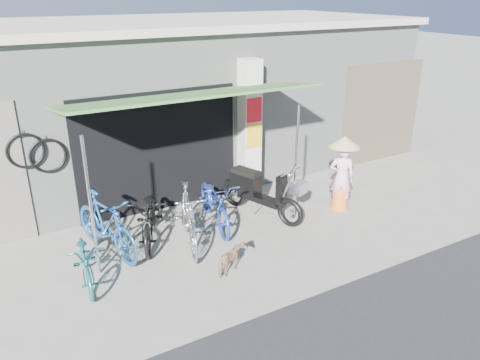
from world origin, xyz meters
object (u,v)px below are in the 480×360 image
bike_navy (215,202)px  street_dog (232,260)px  bike_blue (106,224)px  bike_black (150,216)px  bike_silver (188,217)px  moped (259,191)px  bike_teal (86,260)px  nun (342,173)px

bike_navy → street_dog: 1.75m
bike_blue → bike_black: bearing=-11.5°
bike_silver → bike_blue: bearing=177.5°
bike_navy → moped: bearing=8.1°
bike_blue → moped: moped is taller
bike_blue → street_dog: size_ratio=3.21×
bike_black → bike_navy: size_ratio=0.98×
bike_teal → bike_silver: bearing=14.5°
nun → bike_navy: bearing=26.1°
bike_silver → street_dog: 1.24m
bike_black → bike_silver: bearing=-20.6°
bike_navy → street_dog: size_ratio=3.24×
bike_black → nun: 4.02m
bike_blue → bike_silver: bearing=-34.5°
bike_navy → street_dog: bike_navy is taller
moped → nun: 1.78m
bike_teal → bike_silver: size_ratio=0.81×
bike_blue → bike_silver: (1.35, -0.45, 0.00)m
street_dog → nun: 3.39m
bike_teal → street_dog: size_ratio=2.60×
street_dog → moped: 2.22m
bike_navy → moped: (0.98, -0.04, 0.03)m
nun → bike_black: bearing=29.7°
bike_teal → moped: size_ratio=0.77×
bike_black → moped: moped is taller
bike_black → nun: nun is taller
bike_silver → nun: (3.42, -0.13, 0.24)m
bike_blue → street_dog: 2.30m
bike_teal → moped: 3.69m
moped → nun: (1.67, -0.56, 0.27)m
bike_navy → street_dog: (-0.53, -1.65, -0.25)m
bike_silver → bike_navy: bike_silver is taller
bike_teal → bike_navy: (2.64, 0.74, 0.10)m
bike_silver → bike_teal: bearing=-155.9°
bike_navy → bike_silver: bearing=-137.7°
bike_black → moped: 2.28m
bike_blue → moped: size_ratio=0.95×
bike_navy → moped: moped is taller
bike_silver → nun: size_ratio=1.18×
bike_black → street_dog: (0.77, -1.69, -0.24)m
bike_silver → bike_navy: size_ratio=0.99×
bike_silver → moped: bearing=29.8°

